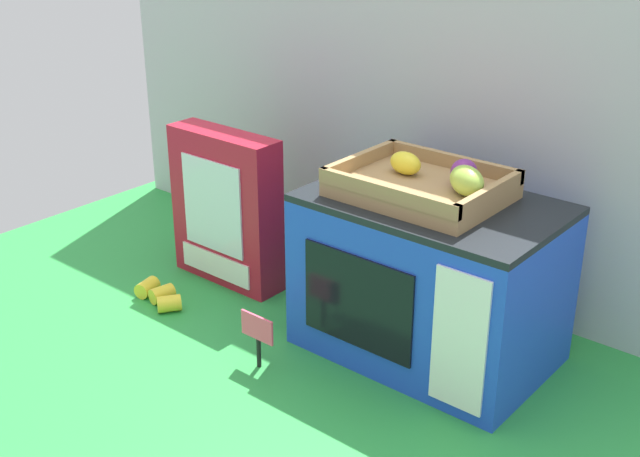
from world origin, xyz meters
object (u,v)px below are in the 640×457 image
(food_groups_crate, at_px, (426,185))
(toy_microwave, at_px, (430,278))
(price_sign, at_px, (257,333))
(cookie_set_box, at_px, (226,208))
(loose_toy_banana, at_px, (159,295))

(food_groups_crate, bearing_deg, toy_microwave, -4.77)
(toy_microwave, relative_size, price_sign, 4.17)
(toy_microwave, distance_m, cookie_set_box, 0.47)
(price_sign, bearing_deg, loose_toy_banana, 172.28)
(toy_microwave, relative_size, food_groups_crate, 1.58)
(toy_microwave, bearing_deg, loose_toy_banana, -159.37)
(food_groups_crate, height_order, loose_toy_banana, food_groups_crate)
(cookie_set_box, height_order, price_sign, cookie_set_box)
(cookie_set_box, height_order, loose_toy_banana, cookie_set_box)
(cookie_set_box, bearing_deg, price_sign, -36.31)
(toy_microwave, xyz_separation_m, food_groups_crate, (-0.02, 0.00, 0.16))
(cookie_set_box, xyz_separation_m, price_sign, (0.28, -0.20, -0.09))
(toy_microwave, relative_size, cookie_set_box, 1.32)
(food_groups_crate, distance_m, price_sign, 0.38)
(toy_microwave, height_order, food_groups_crate, food_groups_crate)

